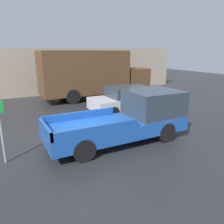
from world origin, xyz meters
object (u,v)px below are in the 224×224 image
(pickup_truck, at_px, (131,118))
(parking_sign, at_px, (1,127))
(car, at_px, (126,99))
(newspaper_box, at_px, (64,89))
(delivery_truck, at_px, (92,73))

(pickup_truck, distance_m, parking_sign, 4.82)
(parking_sign, bearing_deg, pickup_truck, -2.88)
(car, distance_m, newspaper_box, 7.65)
(car, height_order, parking_sign, parking_sign)
(pickup_truck, xyz_separation_m, parking_sign, (-4.80, 0.24, 0.32))
(pickup_truck, relative_size, newspaper_box, 5.86)
(car, distance_m, delivery_truck, 4.85)
(newspaper_box, bearing_deg, pickup_truck, -91.70)
(pickup_truck, distance_m, newspaper_box, 11.22)
(pickup_truck, height_order, newspaper_box, pickup_truck)
(car, height_order, newspaper_box, car)
(parking_sign, bearing_deg, newspaper_box, 64.92)
(pickup_truck, height_order, parking_sign, parking_sign)
(delivery_truck, bearing_deg, car, -86.77)
(pickup_truck, bearing_deg, parking_sign, 177.12)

